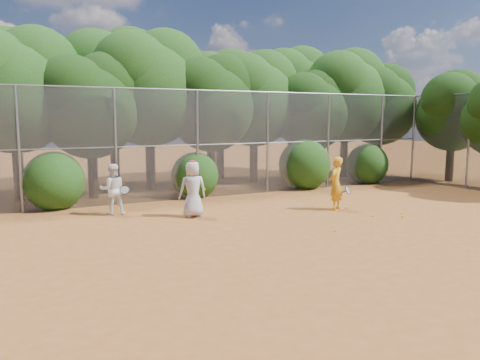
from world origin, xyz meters
TOP-DOWN VIEW (x-y plane):
  - ground at (0.00, 0.00)m, footprint 80.00×80.00m
  - fence_back at (-0.12, 6.00)m, footprint 20.05×0.09m
  - fence_side at (10.00, 3.00)m, footprint 0.09×6.09m
  - tree_1 at (-6.94, 8.54)m, footprint 4.64×4.03m
  - tree_2 at (-4.45, 7.83)m, footprint 3.99×3.47m
  - tree_3 at (-1.94, 8.84)m, footprint 4.89×4.26m
  - tree_4 at (0.55, 8.24)m, footprint 4.19×3.64m
  - tree_5 at (3.06, 9.04)m, footprint 4.51×3.92m
  - tree_6 at (5.55, 8.03)m, footprint 3.86×3.36m
  - tree_7 at (8.06, 8.64)m, footprint 4.77×4.14m
  - tree_8 at (10.05, 8.34)m, footprint 4.25×3.70m
  - tree_10 at (-2.93, 11.05)m, footprint 5.15×4.48m
  - tree_11 at (2.06, 10.64)m, footprint 4.64×4.03m
  - tree_12 at (6.56, 11.24)m, footprint 5.02×4.37m
  - tree_13 at (11.45, 5.03)m, footprint 3.86×3.36m
  - bush_0 at (-6.00, 6.30)m, footprint 2.00×2.00m
  - bush_1 at (-1.00, 6.30)m, footprint 1.80×1.80m
  - bush_2 at (4.00, 6.30)m, footprint 2.20×2.20m
  - bush_3 at (7.50, 6.30)m, footprint 1.90×1.90m
  - player_yellow at (2.17, 1.86)m, footprint 0.90×0.68m
  - player_teen at (-2.38, 2.94)m, footprint 0.89×0.62m
  - player_white at (-4.49, 4.36)m, footprint 0.89×0.78m
  - ball_0 at (2.49, 0.45)m, footprint 0.07×0.07m
  - ball_1 at (2.64, 1.86)m, footprint 0.07×0.07m
  - ball_2 at (3.26, -0.02)m, footprint 0.07×0.07m
  - ball_3 at (3.60, 0.34)m, footprint 0.07×0.07m
  - ball_4 at (0.28, -0.54)m, footprint 0.07×0.07m
  - ball_5 at (2.49, 3.81)m, footprint 0.07×0.07m

SIDE VIEW (x-z plane):
  - ground at x=0.00m, z-range 0.00..0.00m
  - ball_0 at x=2.49m, z-range 0.00..0.07m
  - ball_1 at x=2.64m, z-range 0.00..0.07m
  - ball_2 at x=3.26m, z-range 0.00..0.07m
  - ball_3 at x=3.60m, z-range 0.00..0.07m
  - ball_4 at x=0.28m, z-range 0.00..0.07m
  - ball_5 at x=2.49m, z-range 0.00..0.07m
  - player_white at x=-4.49m, z-range 0.00..1.59m
  - player_teen at x=-2.38m, z-range -0.01..1.73m
  - player_yellow at x=2.17m, z-range 0.00..1.74m
  - bush_1 at x=-1.00m, z-range 0.00..1.80m
  - bush_3 at x=7.50m, z-range 0.00..1.90m
  - bush_0 at x=-6.00m, z-range 0.00..2.00m
  - bush_2 at x=4.00m, z-range 0.00..2.20m
  - fence_side at x=10.00m, z-range 0.04..4.06m
  - fence_back at x=-0.12m, z-range 0.04..4.06m
  - tree_6 at x=5.55m, z-range 0.82..6.11m
  - tree_13 at x=11.45m, z-range 0.82..6.11m
  - tree_2 at x=-4.45m, z-range 0.85..6.32m
  - tree_4 at x=0.55m, z-range 0.89..6.62m
  - tree_8 at x=10.05m, z-range 0.91..6.73m
  - tree_5 at x=3.06m, z-range 0.96..7.13m
  - tree_1 at x=-6.94m, z-range 0.99..7.34m
  - tree_11 at x=2.06m, z-range 0.99..7.34m
  - tree_7 at x=8.06m, z-range 1.02..7.54m
  - tree_3 at x=-1.94m, z-range 1.04..7.75m
  - tree_12 at x=6.56m, z-range 1.07..7.95m
  - tree_10 at x=-2.93m, z-range 1.10..8.16m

